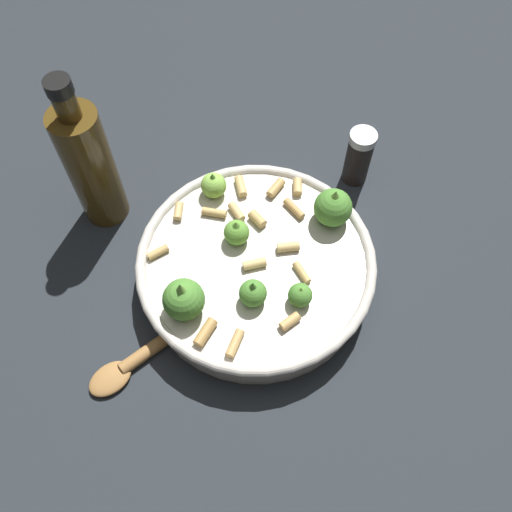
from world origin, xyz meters
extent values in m
plane|color=#23282D|center=(0.00, 0.00, 0.00)|extent=(2.40, 2.40, 0.00)
cylinder|color=beige|center=(0.00, 0.00, 0.02)|extent=(0.28, 0.28, 0.05)
torus|color=beige|center=(0.00, 0.00, 0.05)|extent=(0.29, 0.29, 0.01)
sphere|color=#4C8933|center=(0.01, -0.07, 0.06)|extent=(0.03, 0.03, 0.03)
cone|color=#75B247|center=(0.01, -0.07, 0.07)|extent=(0.01, 0.01, 0.01)
sphere|color=#4C8933|center=(-0.10, 0.00, 0.07)|extent=(0.05, 0.05, 0.05)
cone|color=#75B247|center=(-0.10, 0.00, 0.10)|extent=(0.02, 0.02, 0.02)
sphere|color=#8CC64C|center=(0.02, 0.11, 0.06)|extent=(0.03, 0.03, 0.03)
cone|color=#609E38|center=(0.02, 0.11, 0.08)|extent=(0.01, 0.01, 0.01)
sphere|color=#609E38|center=(0.00, 0.04, 0.06)|extent=(0.03, 0.03, 0.03)
cone|color=#609E38|center=(0.00, 0.04, 0.08)|extent=(0.02, 0.02, 0.01)
sphere|color=#4C8933|center=(0.11, -0.01, 0.07)|extent=(0.05, 0.05, 0.05)
cone|color=#75B247|center=(0.11, -0.01, 0.09)|extent=(0.02, 0.02, 0.02)
sphere|color=#4C8933|center=(-0.04, -0.04, 0.06)|extent=(0.03, 0.03, 0.03)
cone|color=#4C8933|center=(-0.04, -0.04, 0.08)|extent=(0.01, 0.01, 0.02)
cylinder|color=tan|center=(-0.03, 0.11, 0.05)|extent=(0.02, 0.02, 0.01)
cylinder|color=tan|center=(-0.09, 0.08, 0.05)|extent=(0.03, 0.01, 0.01)
cylinder|color=tan|center=(0.05, 0.10, 0.05)|extent=(0.02, 0.03, 0.01)
cylinder|color=tan|center=(0.04, 0.04, 0.05)|extent=(0.01, 0.02, 0.01)
cylinder|color=tan|center=(-0.09, -0.07, 0.05)|extent=(0.03, 0.03, 0.01)
cylinder|color=tan|center=(-0.02, -0.09, 0.05)|extent=(0.02, 0.01, 0.01)
cylinder|color=tan|center=(0.00, 0.08, 0.05)|extent=(0.03, 0.03, 0.01)
cylinder|color=tan|center=(-0.01, -0.01, 0.05)|extent=(0.03, 0.02, 0.01)
cylinder|color=tan|center=(0.03, -0.05, 0.05)|extent=(0.01, 0.03, 0.01)
cylinder|color=tan|center=(0.08, 0.07, 0.05)|extent=(0.03, 0.02, 0.01)
cylinder|color=tan|center=(0.08, 0.03, 0.05)|extent=(0.01, 0.03, 0.01)
cylinder|color=tan|center=(-0.10, -0.04, 0.05)|extent=(0.04, 0.02, 0.01)
cylinder|color=tan|center=(0.04, -0.01, 0.05)|extent=(0.03, 0.02, 0.01)
cylinder|color=tan|center=(0.02, 0.07, 0.05)|extent=(0.01, 0.03, 0.01)
cylinder|color=tan|center=(0.11, 0.05, 0.05)|extent=(0.02, 0.02, 0.01)
cylinder|color=black|center=(0.21, 0.04, 0.04)|extent=(0.03, 0.03, 0.08)
cylinder|color=silver|center=(0.21, 0.04, 0.08)|extent=(0.04, 0.04, 0.01)
cylinder|color=#4C3814|center=(-0.09, 0.21, 0.09)|extent=(0.06, 0.06, 0.18)
cylinder|color=#4C3814|center=(-0.09, 0.21, 0.20)|extent=(0.03, 0.03, 0.04)
cylinder|color=black|center=(-0.09, 0.21, 0.22)|extent=(0.03, 0.03, 0.02)
cylinder|color=#9E703D|center=(-0.11, 0.00, 0.01)|extent=(0.17, 0.02, 0.02)
ellipsoid|color=#9E703D|center=(-0.21, 0.00, 0.01)|extent=(0.05, 0.04, 0.01)
camera|label=1|loc=(-0.21, -0.26, 0.63)|focal=38.89mm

